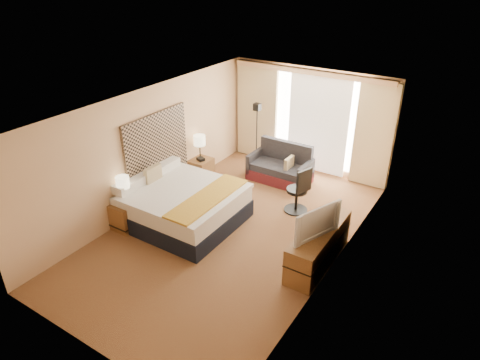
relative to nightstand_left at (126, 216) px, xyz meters
The scene contains 21 objects.
floor 2.16m from the nightstand_left, 29.31° to the left, with size 4.20×7.00×0.02m, color #4F2216.
ceiling 3.16m from the nightstand_left, 29.31° to the left, with size 4.20×7.00×0.02m, color silver.
wall_back 5.02m from the nightstand_left, 67.66° to the left, with size 4.20×0.02×2.60m, color #E9BD8E.
wall_front 3.25m from the nightstand_left, 52.65° to the right, with size 4.20×0.02×2.60m, color #E9BD8E.
wall_left 1.49m from the nightstand_left, 102.36° to the left, with size 0.02×7.00×2.60m, color #E9BD8E.
wall_right 4.23m from the nightstand_left, 14.81° to the left, with size 0.02×7.00×2.60m, color #E9BD8E.
headboard 1.62m from the nightstand_left, 98.64° to the left, with size 0.06×1.85×1.50m, color black.
nightstand_left is the anchor object (origin of this frame).
nightstand_right 2.50m from the nightstand_left, 90.00° to the left, with size 0.45×0.52×0.55m, color olive.
media_dresser 3.85m from the nightstand_left, 15.84° to the left, with size 0.50×1.80×0.70m, color olive.
window 5.10m from the nightstand_left, 64.87° to the left, with size 2.30×0.02×2.30m, color silver.
curtains 4.95m from the nightstand_left, 67.18° to the left, with size 4.12×0.19×2.56m.
bed 1.14m from the nightstand_left, 44.77° to the left, with size 2.19×2.00×1.06m.
loveseat 3.90m from the nightstand_left, 65.21° to the left, with size 1.49×0.80×0.93m.
floor_lamp 4.09m from the nightstand_left, 79.59° to the left, with size 0.21×0.21×1.69m.
desk_chair 3.59m from the nightstand_left, 42.49° to the left, with size 0.52×0.51×1.05m.
lamp_left 0.71m from the nightstand_left, 123.26° to the left, with size 0.27×0.27×0.56m.
lamp_right 2.65m from the nightstand_left, 91.16° to the left, with size 0.28×0.28×0.59m.
tissue_box 0.35m from the nightstand_left, 82.12° to the left, with size 0.11×0.11×0.10m, color #80A5C6.
telephone 2.47m from the nightstand_left, 89.32° to the left, with size 0.18×0.14×0.07m, color black.
television 3.81m from the nightstand_left, 12.76° to the left, with size 1.00×0.13×0.58m, color black.
Camera 1 is at (3.98, -5.95, 4.88)m, focal length 32.00 mm.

